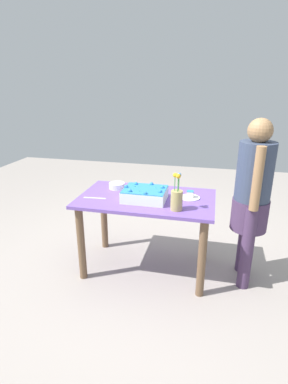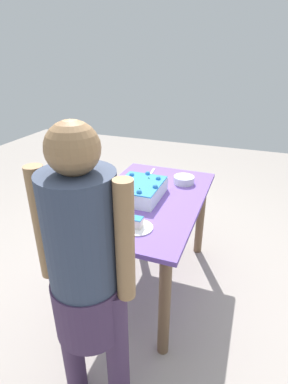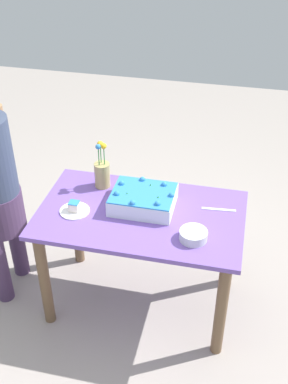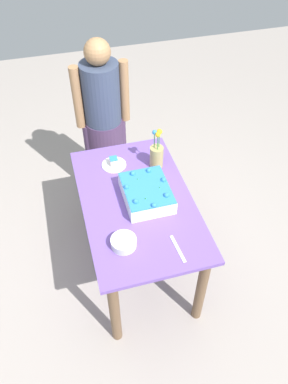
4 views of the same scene
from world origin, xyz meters
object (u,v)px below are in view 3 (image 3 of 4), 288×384
(cake_knife, at_px, (219,209))
(flower_vase, at_px, (102,172))
(sheet_cake, at_px, (144,199))
(serving_plate_with_slice, at_px, (75,209))
(fruit_bowl, at_px, (193,235))

(cake_knife, relative_size, flower_vase, 0.65)
(sheet_cake, xyz_separation_m, serving_plate_with_slice, (-0.40, -0.14, -0.04))
(sheet_cake, bearing_deg, cake_knife, 8.62)
(sheet_cake, bearing_deg, serving_plate_with_slice, -160.37)
(cake_knife, bearing_deg, sheet_cake, 3.80)
(sheet_cake, height_order, cake_knife, sheet_cake)
(flower_vase, bearing_deg, cake_knife, -7.02)
(serving_plate_with_slice, bearing_deg, sheet_cake, 19.63)
(cake_knife, bearing_deg, fruit_bowl, 64.95)
(sheet_cake, height_order, flower_vase, flower_vase)
(fruit_bowl, bearing_deg, flower_vase, 148.24)
(serving_plate_with_slice, bearing_deg, flower_vase, 74.22)
(flower_vase, xyz_separation_m, fruit_bowl, (0.65, -0.40, -0.07))
(sheet_cake, distance_m, flower_vase, 0.35)
(sheet_cake, bearing_deg, flower_vase, 152.40)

